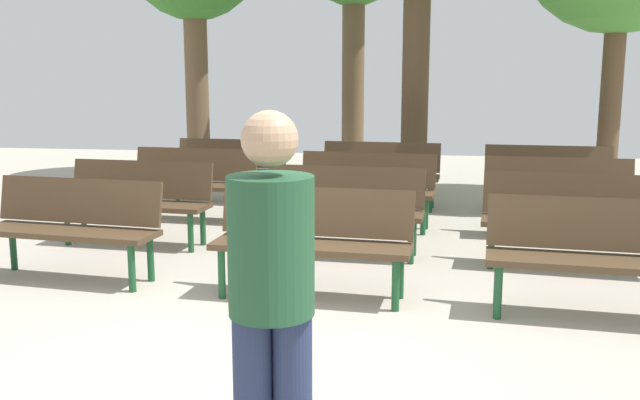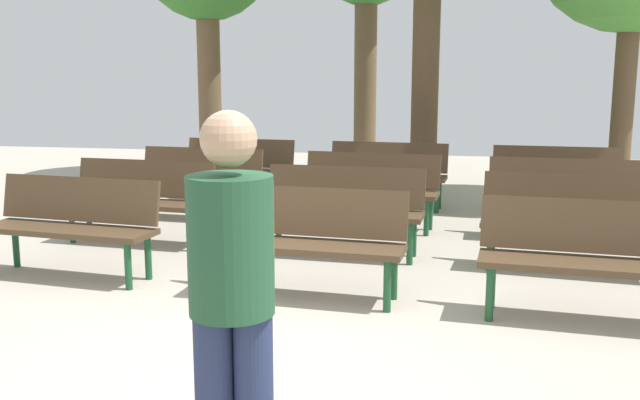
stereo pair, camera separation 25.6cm
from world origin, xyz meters
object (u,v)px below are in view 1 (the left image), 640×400
(bench_r0_c1, at_px, (313,235))
(bench_r3_c1, at_px, (380,170))
(bench_r2_c2, at_px, (558,192))
(visitor_with_backpack, at_px, (272,290))
(bench_r2_c1, at_px, (366,185))
(bench_r1_c0, at_px, (137,197))
(bench_r0_c0, at_px, (72,222))
(bench_r1_c1, at_px, (343,205))
(bench_r3_c0, at_px, (229,166))
(bench_r3_c2, at_px, (548,175))
(bench_r1_c2, at_px, (571,215))
(bench_r2_c0, at_px, (193,179))
(bench_r0_c2, at_px, (597,250))

(bench_r0_c1, height_order, bench_r3_c1, same)
(bench_r2_c2, bearing_deg, visitor_with_backpack, -107.98)
(bench_r2_c1, height_order, bench_r3_c1, same)
(bench_r1_c0, bearing_deg, visitor_with_backpack, -56.33)
(bench_r0_c0, bearing_deg, bench_r1_c1, 34.24)
(bench_r3_c0, bearing_deg, bench_r1_c1, -50.85)
(bench_r3_c0, distance_m, bench_r3_c2, 4.33)
(bench_r1_c2, xyz_separation_m, visitor_with_backpack, (-1.91, -4.03, 0.43))
(bench_r0_c1, distance_m, bench_r1_c1, 1.38)
(bench_r0_c0, bearing_deg, bench_r3_c1, 63.72)
(bench_r0_c1, xyz_separation_m, bench_r3_c2, (2.43, 3.87, 0.00))
(bench_r2_c1, relative_size, visitor_with_backpack, 0.99)
(bench_r2_c1, xyz_separation_m, visitor_with_backpack, (0.12, -5.49, 0.43))
(bench_r2_c0, bearing_deg, bench_r3_c2, 17.19)
(bench_r0_c0, height_order, bench_r2_c1, same)
(bench_r1_c0, bearing_deg, bench_r3_c0, 88.83)
(bench_r1_c0, xyz_separation_m, bench_r2_c2, (4.47, 1.02, 0.00))
(bench_r3_c1, bearing_deg, bench_r0_c0, -118.04)
(bench_r1_c0, distance_m, bench_r2_c0, 1.35)
(bench_r0_c0, relative_size, bench_r1_c0, 1.01)
(bench_r2_c2, relative_size, bench_r3_c2, 1.00)
(bench_r0_c0, height_order, bench_r1_c1, same)
(bench_r0_c0, bearing_deg, visitor_with_backpack, -44.43)
(bench_r2_c1, relative_size, bench_r3_c1, 1.00)
(bench_r0_c1, xyz_separation_m, bench_r3_c1, (0.25, 4.01, 0.00))
(bench_r1_c0, relative_size, bench_r3_c2, 1.00)
(bench_r1_c2, bearing_deg, bench_r1_c0, -177.69)
(bench_r1_c2, xyz_separation_m, bench_r3_c0, (-4.11, 2.93, 0.00))
(bench_r2_c0, relative_size, visitor_with_backpack, 0.99)
(bench_r0_c2, xyz_separation_m, bench_r1_c0, (-4.30, 1.66, 0.00))
(bench_r0_c1, bearing_deg, bench_r1_c1, 90.91)
(bench_r0_c1, bearing_deg, bench_r3_c0, 118.55)
(bench_r2_c1, bearing_deg, bench_r2_c0, -179.27)
(bench_r1_c0, relative_size, bench_r2_c0, 1.00)
(bench_r3_c1, distance_m, visitor_with_backpack, 6.85)
(bench_r2_c0, distance_m, bench_r3_c2, 4.54)
(bench_r1_c2, height_order, bench_r2_c0, same)
(bench_r1_c1, bearing_deg, bench_r0_c1, -90.05)
(visitor_with_backpack, bearing_deg, bench_r1_c0, -70.35)
(bench_r1_c1, xyz_separation_m, visitor_with_backpack, (0.23, -4.20, 0.43))
(bench_r0_c0, height_order, bench_r0_c1, same)
(bench_r0_c2, distance_m, visitor_with_backpack, 3.27)
(visitor_with_backpack, bearing_deg, bench_r3_c1, -99.42)
(bench_r1_c1, xyz_separation_m, bench_r2_c1, (0.11, 1.29, 0.00))
(bench_r1_c1, xyz_separation_m, bench_r3_c1, (0.18, 2.63, 0.00))
(bench_r3_c1, bearing_deg, bench_r2_c2, -31.47)
(bench_r1_c1, relative_size, bench_r3_c0, 1.00)
(bench_r0_c2, xyz_separation_m, bench_r3_c1, (-1.90, 4.17, 0.00))
(bench_r1_c2, bearing_deg, bench_r0_c2, -86.53)
(bench_r0_c0, distance_m, bench_r3_c2, 5.90)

